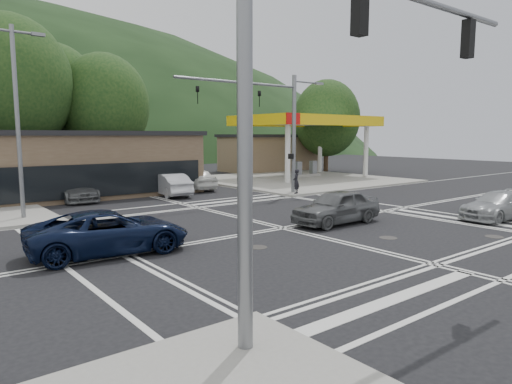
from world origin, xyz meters
TOP-DOWN VIEW (x-y plane):
  - ground at (0.00, 0.00)m, footprint 120.00×120.00m
  - sidewalk_ne at (15.00, 15.00)m, footprint 16.00×16.00m
  - gas_station_canopy at (16.99, 15.99)m, footprint 12.32×8.34m
  - convenience_store at (20.00, 25.00)m, footprint 10.00×6.00m
  - commercial_row at (-8.00, 17.00)m, footprint 24.00×8.00m
  - tree_n_b at (-6.00, 24.00)m, footprint 9.00×9.00m
  - tree_n_c at (1.00, 24.00)m, footprint 7.60×7.60m
  - tree_n_e at (-2.00, 28.00)m, footprint 8.40×8.40m
  - tree_ne at (24.00, 20.00)m, footprint 7.20×7.20m
  - streetlight_nw at (-8.44, 9.00)m, footprint 2.50×0.25m
  - signal_mast_ne at (6.95, 8.20)m, footprint 11.65×0.30m
  - signal_mast_sw at (-6.39, -8.20)m, footprint 9.14×0.28m
  - car_blue_west at (-7.50, 0.50)m, footprint 5.60×3.02m
  - car_grey_center at (2.60, -0.72)m, footprint 4.55×1.83m
  - car_silver_east at (9.70, -4.78)m, footprint 4.75×2.32m
  - car_queue_a at (1.17, 12.72)m, footprint 2.09×4.67m
  - car_queue_b at (4.16, 14.55)m, footprint 2.36×4.86m
  - car_northbound at (-4.54, 14.24)m, footprint 2.23×4.99m
  - pedestrian at (7.81, 7.50)m, footprint 0.71×0.65m

SIDE VIEW (x-z plane):
  - ground at x=0.00m, z-range 0.00..0.00m
  - sidewalk_ne at x=15.00m, z-range 0.00..0.15m
  - car_silver_east at x=9.70m, z-range 0.00..1.33m
  - car_northbound at x=-4.54m, z-range 0.00..1.42m
  - car_queue_a at x=1.17m, z-range 0.00..1.49m
  - car_blue_west at x=-7.50m, z-range 0.00..1.49m
  - car_grey_center at x=2.60m, z-range 0.00..1.55m
  - car_queue_b at x=4.16m, z-range 0.00..1.60m
  - pedestrian at x=7.81m, z-range 0.15..1.77m
  - convenience_store at x=20.00m, z-range 0.00..3.80m
  - commercial_row at x=-8.00m, z-range 0.00..4.00m
  - gas_station_canopy at x=16.99m, z-range 2.17..7.92m
  - streetlight_nw at x=-8.44m, z-range 0.55..9.55m
  - signal_mast_ne at x=6.95m, z-range 1.07..9.07m
  - signal_mast_sw at x=-6.39m, z-range 1.12..9.12m
  - tree_ne at x=24.00m, z-range 0.85..10.84m
  - tree_n_c at x=1.00m, z-range 1.06..11.93m
  - tree_n_e at x=-2.00m, z-range 1.15..13.13m
  - tree_n_b at x=-6.00m, z-range 1.30..14.28m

